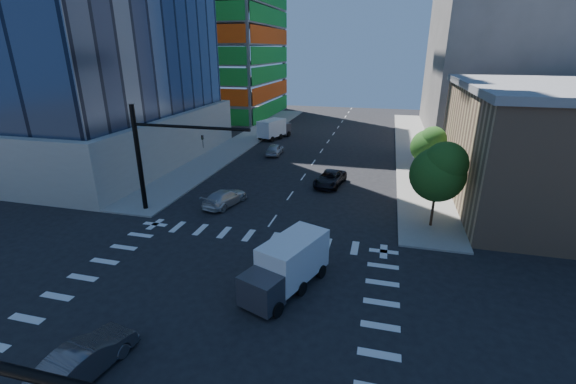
% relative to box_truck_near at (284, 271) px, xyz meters
% --- Properties ---
extents(ground, '(160.00, 160.00, 0.00)m').
position_rel_box_truck_near_xyz_m(ground, '(-3.45, -2.83, -1.31)').
color(ground, black).
rests_on(ground, ground).
extents(road_markings, '(20.00, 20.00, 0.01)m').
position_rel_box_truck_near_xyz_m(road_markings, '(-3.45, -2.83, -1.30)').
color(road_markings, silver).
rests_on(road_markings, ground).
extents(sidewalk_ne, '(5.00, 60.00, 0.15)m').
position_rel_box_truck_near_xyz_m(sidewalk_ne, '(9.05, 37.17, -1.23)').
color(sidewalk_ne, gray).
rests_on(sidewalk_ne, ground).
extents(sidewalk_nw, '(5.00, 60.00, 0.15)m').
position_rel_box_truck_near_xyz_m(sidewalk_nw, '(-15.95, 37.17, -1.23)').
color(sidewalk_nw, gray).
rests_on(sidewalk_nw, ground).
extents(bg_building_ne, '(24.00, 30.00, 28.00)m').
position_rel_box_truck_near_xyz_m(bg_building_ne, '(23.55, 52.17, 12.69)').
color(bg_building_ne, '#67625D').
rests_on(bg_building_ne, ground).
extents(signal_mast_nw, '(10.20, 0.40, 9.00)m').
position_rel_box_truck_near_xyz_m(signal_mast_nw, '(-13.44, 8.67, 4.19)').
color(signal_mast_nw, black).
rests_on(signal_mast_nw, sidewalk_nw).
extents(tree_south, '(4.16, 4.16, 6.82)m').
position_rel_box_truck_near_xyz_m(tree_south, '(9.18, 11.07, 3.38)').
color(tree_south, '#382316').
rests_on(tree_south, sidewalk_ne).
extents(tree_north, '(3.54, 3.52, 5.78)m').
position_rel_box_truck_near_xyz_m(tree_north, '(9.48, 23.07, 2.68)').
color(tree_north, '#382316').
rests_on(tree_north, sidewalk_ne).
extents(car_nb_far, '(3.19, 5.55, 1.46)m').
position_rel_box_truck_near_xyz_m(car_nb_far, '(-0.19, 19.12, -0.58)').
color(car_nb_far, black).
rests_on(car_nb_far, ground).
extents(car_sb_near, '(3.17, 5.28, 1.43)m').
position_rel_box_truck_near_xyz_m(car_sb_near, '(-8.57, 11.43, -0.59)').
color(car_sb_near, silver).
rests_on(car_sb_near, ground).
extents(car_sb_mid, '(1.94, 4.44, 1.49)m').
position_rel_box_truck_near_xyz_m(car_sb_mid, '(-9.16, 29.58, -0.56)').
color(car_sb_mid, '#AEB0B6').
rests_on(car_sb_mid, ground).
extents(car_sb_cross, '(2.41, 4.88, 1.54)m').
position_rel_box_truck_near_xyz_m(car_sb_cross, '(-6.73, -8.10, -0.54)').
color(car_sb_cross, '#48474C').
rests_on(car_sb_cross, ground).
extents(box_truck_near, '(4.25, 6.12, 2.96)m').
position_rel_box_truck_near_xyz_m(box_truck_near, '(0.00, 0.00, 0.00)').
color(box_truck_near, black).
rests_on(box_truck_near, ground).
extents(box_truck_far, '(4.18, 6.30, 3.05)m').
position_rel_box_truck_near_xyz_m(box_truck_far, '(-11.95, 39.40, 0.04)').
color(box_truck_far, black).
rests_on(box_truck_far, ground).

